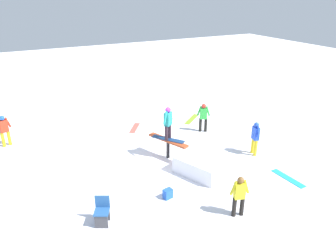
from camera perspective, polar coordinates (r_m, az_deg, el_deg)
The scene contains 13 objects.
ground_plane at distance 13.80m, azimuth -0.00°, elevation -5.51°, with size 60.00×60.00×0.00m, color white.
rail_feature at distance 13.48m, azimuth -0.00°, elevation -2.92°, with size 1.91×0.97×0.84m.
snow_kicker_ramp at distance 12.70m, azimuth 6.10°, elevation -6.72°, with size 1.80×1.50×0.63m, color white.
main_rider_on_rail at distance 13.14m, azimuth -0.00°, elevation 0.40°, with size 1.32×1.05×1.40m.
bystander_red at distance 16.19m, azimuth -26.64°, elevation -0.49°, with size 0.30×0.64×1.44m.
bystander_green at distance 16.04m, azimuth 6.18°, elevation 1.72°, with size 0.41×0.59×1.44m.
bystander_yellow at distance 10.40m, azimuth 12.31°, elevation -11.55°, with size 0.28×0.63×1.38m.
bystander_blue at distance 14.19m, azimuth 14.95°, elevation -1.80°, with size 0.62×0.28×1.47m.
loose_snowboard_coral at distance 16.70m, azimuth -5.82°, elevation -0.33°, with size 1.29×0.28×0.02m, color #F25C4E.
loose_snowboard_lime at distance 17.78m, azimuth 4.15°, elevation 1.21°, with size 1.55×0.28×0.02m, color #8ADA27.
loose_snowboard_cyan at distance 13.16m, azimuth 20.19°, elevation -8.55°, with size 1.43×0.28×0.02m, color #23ACC9.
folding_chair at distance 10.27m, azimuth -11.40°, elevation -14.43°, with size 0.59×0.59×0.88m.
backpack_on_snow at distance 11.26m, azimuth -0.04°, elevation -11.71°, with size 0.30×0.22×0.34m, color blue.
Camera 1 is at (-10.76, 5.61, 6.57)m, focal length 35.00 mm.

